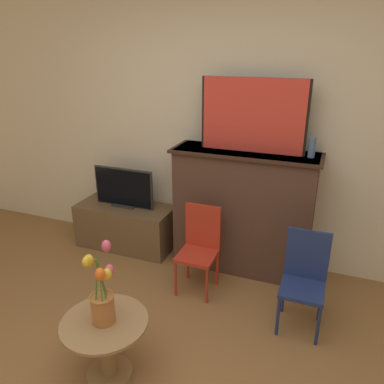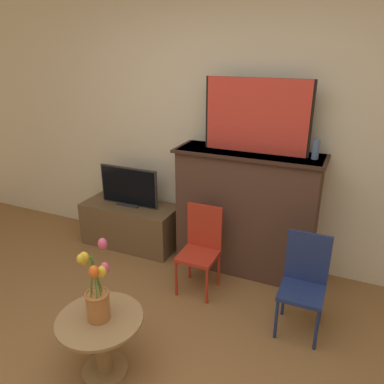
% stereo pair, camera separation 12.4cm
% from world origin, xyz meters
% --- Properties ---
extents(wall_back, '(8.00, 0.06, 2.70)m').
position_xyz_m(wall_back, '(0.00, 2.13, 1.35)').
color(wall_back, beige).
rests_on(wall_back, ground).
extents(fireplace_mantel, '(1.29, 0.43, 1.15)m').
position_xyz_m(fireplace_mantel, '(0.19, 1.91, 0.59)').
color(fireplace_mantel, '#4C3328').
rests_on(fireplace_mantel, ground).
extents(painting, '(0.90, 0.03, 0.61)m').
position_xyz_m(painting, '(0.23, 1.91, 1.45)').
color(painting, black).
rests_on(painting, fireplace_mantel).
extents(mantel_candle, '(0.06, 0.06, 0.16)m').
position_xyz_m(mantel_candle, '(0.73, 1.91, 1.23)').
color(mantel_candle, '#4C6699').
rests_on(mantel_candle, fireplace_mantel).
extents(tv_stand, '(1.00, 0.44, 0.46)m').
position_xyz_m(tv_stand, '(-1.04, 1.86, 0.23)').
color(tv_stand, brown).
rests_on(tv_stand, ground).
extents(tv_monitor, '(0.65, 0.12, 0.40)m').
position_xyz_m(tv_monitor, '(-1.04, 1.87, 0.65)').
color(tv_monitor, '#2D2D2D').
rests_on(tv_monitor, tv_stand).
extents(chair_red, '(0.31, 0.31, 0.75)m').
position_xyz_m(chair_red, '(-0.07, 1.46, 0.42)').
color(chair_red, '#B22D1E').
rests_on(chair_red, ground).
extents(chair_blue, '(0.31, 0.31, 0.75)m').
position_xyz_m(chair_blue, '(0.81, 1.29, 0.42)').
color(chair_blue, navy).
rests_on(chair_blue, ground).
extents(side_table, '(0.54, 0.54, 0.43)m').
position_xyz_m(side_table, '(-0.28, 0.34, 0.28)').
color(side_table, '#99754C').
rests_on(side_table, ground).
extents(vase_tulips, '(0.18, 0.26, 0.49)m').
position_xyz_m(vase_tulips, '(-0.28, 0.34, 0.60)').
color(vase_tulips, '#AD6B38').
rests_on(vase_tulips, side_table).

